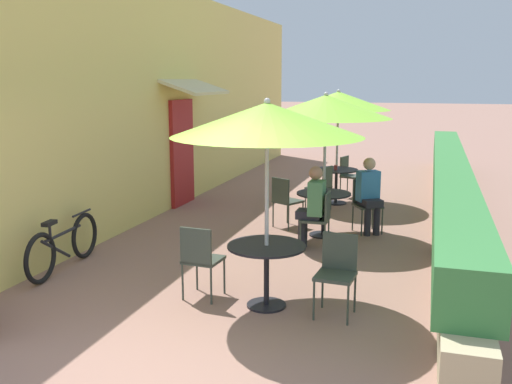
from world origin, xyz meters
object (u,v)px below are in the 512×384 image
seated_patron_mid_right (313,204)px  cafe_chair_mid_back (366,201)px  cafe_chair_mid_right (320,216)px  cafe_chair_far_left (349,173)px  cafe_chair_near_left (337,268)px  cafe_chair_near_right (200,256)px  cafe_chair_mid_left (285,198)px  cafe_chair_far_right (322,185)px  coffee_cup_far (336,167)px  patio_umbrella_mid (326,107)px  patio_umbrella_near (267,120)px  patio_table_far (336,177)px  bicycle_leaning (64,245)px  patio_umbrella_far (338,101)px  patio_table_mid (324,203)px  seated_patron_mid_back (369,192)px  coffee_cup_mid (324,188)px  patio_table_near (267,260)px

seated_patron_mid_right → cafe_chair_mid_back: (0.64, 1.24, -0.17)m
cafe_chair_mid_right → cafe_chair_far_left: bearing=0.9°
cafe_chair_near_left → cafe_chair_near_right: (-1.55, -0.05, 0.00)m
cafe_chair_mid_left → cafe_chair_far_right: same height
cafe_chair_near_left → seated_patron_mid_right: (-0.73, 2.29, 0.17)m
cafe_chair_near_right → coffee_cup_far: 5.59m
patio_umbrella_mid → patio_umbrella_near: bearing=-91.2°
cafe_chair_mid_right → patio_table_far: (-0.30, 3.27, 0.02)m
cafe_chair_mid_left → cafe_chair_mid_right: (0.81, -1.08, 0.00)m
cafe_chair_mid_back → cafe_chair_far_left: same height
cafe_chair_mid_left → patio_table_far: (0.51, 2.19, 0.02)m
bicycle_leaning → patio_umbrella_far: bearing=57.5°
cafe_chair_near_left → patio_table_mid: (-0.71, 3.06, 0.02)m
seated_patron_mid_right → patio_table_mid: bearing=-2.6°
coffee_cup_far → seated_patron_mid_back: bearing=-66.7°
cafe_chair_near_left → bicycle_leaning: 3.71m
seated_patron_mid_back → coffee_cup_mid: size_ratio=13.89×
seated_patron_mid_back → coffee_cup_far: 2.25m
cafe_chair_far_left → cafe_chair_near_left: bearing=23.3°
patio_umbrella_far → coffee_cup_far: bearing=-96.2°
patio_table_far → cafe_chair_far_right: 0.78m
seated_patron_mid_right → coffee_cup_far: 3.22m
patio_table_near → patio_umbrella_near: patio_umbrella_near is taller
cafe_chair_near_left → patio_umbrella_far: patio_umbrella_far is taller
cafe_chair_mid_right → seated_patron_mid_back: bearing=-28.4°
coffee_cup_far → bicycle_leaning: coffee_cup_far is taller
cafe_chair_mid_back → patio_umbrella_far: size_ratio=0.38×
cafe_chair_near_right → coffee_cup_mid: (0.82, 3.27, 0.24)m
cafe_chair_mid_right → coffee_cup_mid: (-0.11, 0.93, 0.24)m
cafe_chair_far_left → coffee_cup_far: 0.87m
patio_umbrella_near → seated_patron_mid_back: 3.80m
cafe_chair_far_left → seated_patron_mid_back: bearing=30.7°
patio_table_far → cafe_chair_near_left: bearing=-80.6°
patio_table_near → cafe_chair_near_left: (0.78, 0.02, -0.02)m
cafe_chair_mid_left → bicycle_leaning: cafe_chair_mid_left is taller
patio_umbrella_mid → bicycle_leaning: patio_umbrella_mid is taller
cafe_chair_near_right → patio_umbrella_far: bearing=87.4°
seated_patron_mid_right → coffee_cup_mid: (-0.00, 0.93, 0.07)m
seated_patron_mid_right → bicycle_leaning: (-2.95, -1.91, -0.35)m
cafe_chair_near_right → cafe_chair_far_right: size_ratio=1.00×
cafe_chair_near_left → seated_patron_mid_back: size_ratio=0.70×
patio_umbrella_near → bicycle_leaning: 3.41m
patio_umbrella_mid → cafe_chair_mid_back: (0.62, 0.47, -1.56)m
bicycle_leaning → seated_patron_mid_right: bearing=28.5°
cafe_chair_mid_right → cafe_chair_far_right: (-0.44, 2.51, 0.00)m
cafe_chair_far_left → cafe_chair_mid_left: bearing=3.9°
cafe_chair_far_right → bicycle_leaning: (-2.62, -4.42, -0.18)m
seated_patron_mid_right → cafe_chair_far_right: (-0.33, 2.51, -0.17)m
patio_table_near → cafe_chair_mid_back: bearing=79.1°
patio_table_near → patio_umbrella_near: (0.00, -0.00, 1.53)m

